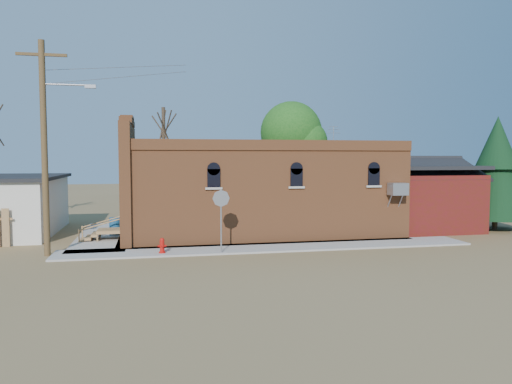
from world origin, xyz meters
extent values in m
plane|color=brown|center=(0.00, 0.00, 0.00)|extent=(120.00, 120.00, 0.00)
cube|color=#9E9991|center=(1.50, 0.90, 0.04)|extent=(19.00, 2.20, 0.08)
cube|color=#9E9991|center=(-6.30, 6.00, 0.04)|extent=(2.60, 10.00, 0.08)
cube|color=#A35A31|center=(2.00, 5.50, 2.25)|extent=(14.00, 7.00, 4.50)
cube|color=black|center=(2.00, 5.50, 4.55)|extent=(13.80, 6.80, 0.12)
cube|color=#A35A31|center=(-5.00, 5.50, 2.90)|extent=(0.50, 7.40, 5.80)
cube|color=navy|center=(-5.30, 4.30, 4.00)|extent=(0.08, 1.10, 1.56)
cube|color=#99989E|center=(8.10, 1.55, 2.60)|extent=(0.85, 0.65, 0.60)
cube|color=#541D0E|center=(11.50, 5.50, 1.60)|extent=(5.00, 6.00, 3.20)
cylinder|color=brown|center=(-8.20, 1.20, 4.50)|extent=(0.26, 0.26, 9.00)
cube|color=brown|center=(-8.20, 1.20, 8.40)|extent=(2.00, 0.12, 0.12)
cylinder|color=#99989E|center=(-7.30, 1.20, 7.20)|extent=(1.80, 0.08, 0.08)
cube|color=#99989E|center=(-6.30, 1.20, 7.15)|extent=(0.45, 0.22, 0.14)
cylinder|color=brown|center=(-3.00, 13.00, 3.75)|extent=(0.24, 0.24, 7.50)
cylinder|color=brown|center=(6.00, 13.50, 3.15)|extent=(0.28, 0.28, 6.30)
sphere|color=#174E16|center=(6.00, 13.50, 5.95)|extent=(4.40, 4.40, 4.40)
cylinder|color=brown|center=(15.50, 4.00, 0.60)|extent=(0.30, 0.30, 1.20)
cone|color=black|center=(15.50, 4.00, 3.40)|extent=(3.60, 3.60, 5.50)
cone|color=black|center=(15.50, 4.00, 5.00)|extent=(2.41, 2.41, 3.00)
cylinder|color=#BD0F0A|center=(-3.43, 0.40, 0.11)|extent=(0.35, 0.35, 0.05)
cylinder|color=#BD0F0A|center=(-3.43, 0.40, 0.38)|extent=(0.24, 0.24, 0.49)
sphere|color=#BD0F0A|center=(-3.43, 0.40, 0.63)|extent=(0.20, 0.20, 0.20)
cylinder|color=#BD0F0A|center=(-3.43, 0.27, 0.38)|extent=(0.11, 0.13, 0.09)
cylinder|color=#BD0F0A|center=(-3.55, 0.40, 0.38)|extent=(0.13, 0.11, 0.09)
cylinder|color=#BD0F0A|center=(-3.30, 0.40, 0.38)|extent=(0.13, 0.11, 0.09)
cylinder|color=#99989E|center=(-0.93, 0.00, 1.30)|extent=(0.09, 0.09, 2.45)
cylinder|color=#99989E|center=(-0.93, -0.02, 2.42)|extent=(0.73, 0.03, 0.73)
cylinder|color=#B1290A|center=(-0.93, 0.02, 2.42)|extent=(0.73, 0.03, 0.73)
cylinder|color=navy|center=(-5.76, 6.03, 0.53)|extent=(0.63, 0.63, 0.90)
camera|label=1|loc=(-3.82, -21.08, 4.17)|focal=35.00mm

